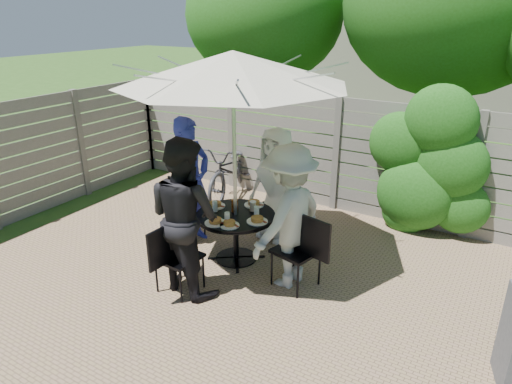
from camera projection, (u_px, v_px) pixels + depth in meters
The scene contains 22 objects.
backyard_envelope at pixel (445, 28), 12.35m from camera, with size 60.00×60.00×5.00m.
patio_table at pixel (236, 228), 5.84m from camera, with size 1.15×1.15×0.66m.
umbrella at pixel (233, 68), 5.10m from camera, with size 3.13×3.13×2.64m.
chair_back at pixel (281, 216), 6.58m from camera, with size 0.53×0.73×0.98m.
person_back at pixel (276, 185), 6.30m from camera, with size 0.79×0.52×1.62m, color white.
chair_left at pixel (186, 222), 6.50m from camera, with size 0.64×0.50×0.84m.
person_left at pixel (190, 182), 6.18m from camera, with size 0.65×0.43×1.78m, color #252DA0.
chair_front at pixel (179, 271), 5.22m from camera, with size 0.47×0.67×0.91m.
person_front at pixel (185, 216), 5.08m from camera, with size 0.89×0.69×1.83m, color black.
chair_right at pixel (297, 265), 5.32m from camera, with size 0.73×0.55×0.95m.
person_right at pixel (289, 217), 5.19m from camera, with size 1.11×0.64×1.72m, color #B0B3AE.
plate_back at pixel (254, 204), 6.01m from camera, with size 0.26×0.26×0.06m.
plate_left at pixel (215, 205), 5.97m from camera, with size 0.26×0.26×0.06m.
plate_front at pixel (215, 222), 5.50m from camera, with size 0.26×0.26×0.06m.
plate_right at pixel (257, 220), 5.54m from camera, with size 0.26×0.26×0.06m.
plate_extra at pixel (229, 224), 5.44m from camera, with size 0.24×0.24×0.06m.
glass_left at pixel (215, 206), 5.82m from camera, with size 0.07×0.07×0.14m, color silver.
glass_front at pixel (227, 218), 5.49m from camera, with size 0.07×0.07×0.14m, color silver.
glass_right at pixel (257, 212), 5.66m from camera, with size 0.07×0.07×0.14m, color silver.
syrup_jug at pixel (235, 206), 5.81m from camera, with size 0.09×0.09×0.16m, color #59280C.
coffee_cup at pixel (253, 206), 5.84m from camera, with size 0.08×0.08×0.12m, color #C6B293.
bicycle at pixel (232, 170), 7.89m from camera, with size 0.65×1.86×0.98m, color #333338.
Camera 1 is at (2.49, -3.58, 3.05)m, focal length 32.00 mm.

